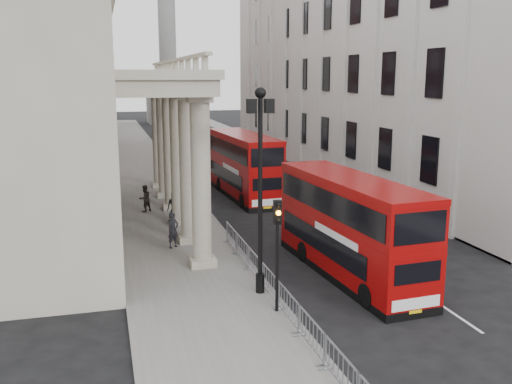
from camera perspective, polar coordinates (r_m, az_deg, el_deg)
name	(u,v)px	position (r m, az deg, el deg)	size (l,w,h in m)	color
ground	(307,335)	(20.55, 5.15, -14.05)	(260.00, 260.00, 0.00)	black
sidewalk_west	(149,183)	(48.29, -10.66, 0.86)	(6.00, 140.00, 0.12)	slate
sidewalk_east	(333,175)	(52.16, 7.72, 1.74)	(3.00, 140.00, 0.12)	slate
kerb	(184,182)	(48.59, -7.19, 1.05)	(0.20, 140.00, 0.14)	slate
portico_building	(31,126)	(35.68, -21.57, 6.16)	(9.00, 28.00, 12.00)	#9C9683
brick_building	(59,55)	(65.50, -19.07, 12.82)	(9.00, 32.00, 22.00)	maroon
west_building_far	(73,68)	(97.43, -17.83, 11.70)	(9.00, 30.00, 20.00)	#9C9683
east_building	(354,35)	(54.37, 9.76, 15.24)	(8.00, 55.00, 25.00)	#BCB9B0
monument_column	(167,36)	(110.29, -8.87, 15.14)	(8.00, 8.00, 54.20)	#60605E
lamp_post_south	(260,178)	(22.51, 0.43, 1.44)	(1.05, 0.44, 8.32)	black
lamp_post_mid	(195,137)	(38.02, -6.08, 5.53)	(1.05, 0.44, 8.32)	black
lamp_post_north	(168,119)	(53.82, -8.81, 7.22)	(1.05, 0.44, 8.32)	black
traffic_light	(277,235)	(21.05, 2.16, -4.33)	(0.28, 0.33, 4.30)	black
crowd_barriers	(279,295)	(22.10, 2.30, -10.22)	(0.50, 18.75, 1.10)	gray
bus_near	(350,225)	(25.80, 9.39, -3.25)	(3.23, 10.52, 4.48)	#890606
bus_far	(244,164)	(42.23, -1.25, 2.81)	(3.18, 10.92, 4.66)	#8A0606
pedestrian_a	(173,230)	(29.76, -8.29, -3.79)	(0.68, 0.44, 1.86)	black
pedestrian_b	(145,198)	(37.86, -11.07, -0.64)	(0.86, 0.67, 1.77)	#292321
pedestrian_c	(174,205)	(35.45, -8.15, -1.34)	(0.88, 0.57, 1.80)	black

